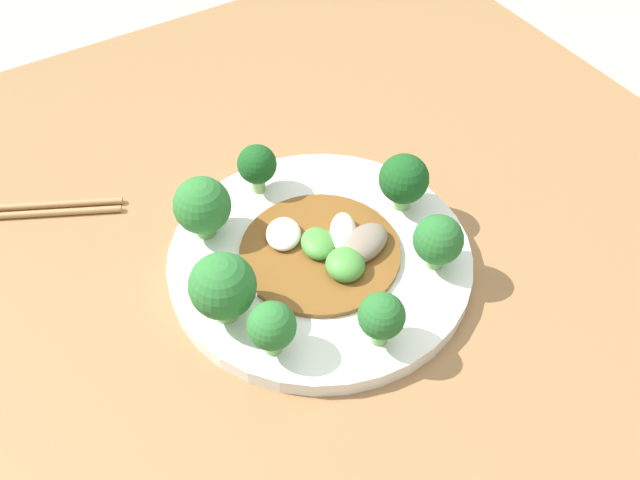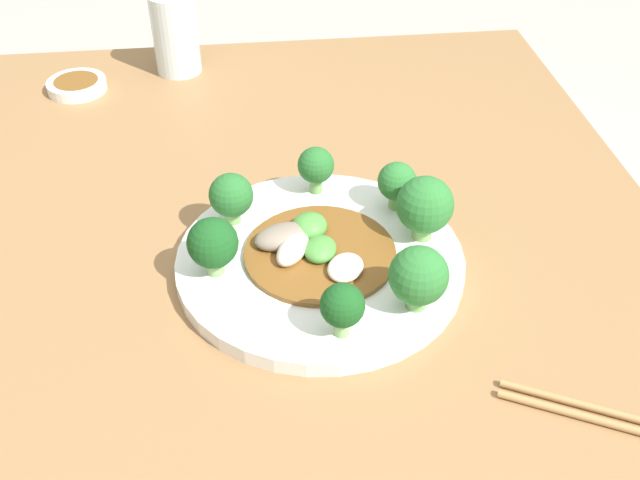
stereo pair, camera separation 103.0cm
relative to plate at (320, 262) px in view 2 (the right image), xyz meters
The scene contains 13 objects.
table 0.37m from the plate, 51.79° to the left, with size 1.04×0.86×0.71m.
plate is the anchor object (origin of this frame).
broccoli_southeast 0.12m from the plate, 51.62° to the right, with size 0.04×0.04×0.06m.
broccoli_southwest 0.12m from the plate, 135.79° to the right, with size 0.06×0.06×0.07m.
broccoli_east 0.12m from the plate, ahead, with size 0.04×0.04×0.06m.
broccoli_south 0.12m from the plate, 80.45° to the right, with size 0.06×0.06×0.07m.
broccoli_north 0.11m from the plate, 97.18° to the left, with size 0.05×0.05×0.06m.
broccoli_west 0.12m from the plate, behind, with size 0.04×0.04×0.05m.
broccoli_northeast 0.12m from the plate, 51.85° to the left, with size 0.05×0.05×0.06m.
stirfry_center 0.02m from the plate, 66.05° to the left, with size 0.15×0.15×0.02m.
drinking_glass 0.50m from the plate, 18.49° to the left, with size 0.07×0.07×0.12m.
chopsticks 0.33m from the plate, 134.10° to the right, with size 0.12×0.21×0.01m.
sauce_dish 0.52m from the plate, 35.39° to the left, with size 0.08×0.08×0.02m.
Camera 2 is at (-0.61, 0.02, 1.22)m, focal length 42.00 mm.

